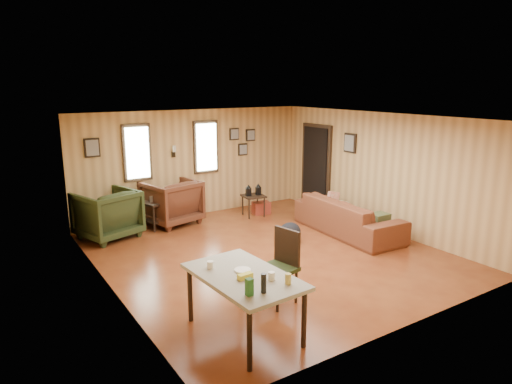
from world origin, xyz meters
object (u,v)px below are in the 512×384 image
at_px(recliner_brown, 171,200).
at_px(side_table, 253,194).
at_px(sofa, 348,211).
at_px(recliner_green, 107,212).
at_px(end_table, 157,210).
at_px(dining_table, 244,280).

relative_size(recliner_brown, side_table, 1.41).
xyz_separation_m(sofa, recliner_brown, (-2.72, 2.54, 0.05)).
relative_size(recliner_green, side_table, 1.41).
bearing_deg(sofa, recliner_green, 63.88).
height_order(recliner_brown, recliner_green, recliner_brown).
relative_size(sofa, end_table, 3.45).
bearing_deg(dining_table, recliner_brown, 74.41).
relative_size(recliner_brown, dining_table, 0.68).
bearing_deg(recliner_brown, sofa, 124.20).
bearing_deg(end_table, sofa, -38.14).
distance_m(recliner_green, dining_table, 4.49).
distance_m(recliner_brown, recliner_green, 1.43).
bearing_deg(recliner_brown, recliner_green, -4.73).
bearing_deg(dining_table, sofa, 26.35).
xyz_separation_m(recliner_brown, dining_table, (-1.02, -4.67, 0.17)).
height_order(end_table, side_table, side_table).
xyz_separation_m(recliner_green, side_table, (3.21, -0.26, -0.02)).
distance_m(recliner_green, side_table, 3.22).
xyz_separation_m(sofa, recliner_green, (-4.14, 2.34, 0.05)).
height_order(recliner_brown, side_table, recliner_brown).
xyz_separation_m(recliner_brown, end_table, (-0.37, -0.11, -0.13)).
height_order(recliner_green, dining_table, recliner_green).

